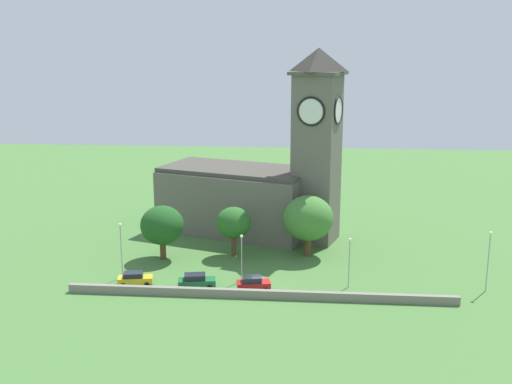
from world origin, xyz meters
name	(u,v)px	position (x,y,z in m)	size (l,w,h in m)	color
ground_plane	(269,252)	(0.00, 15.00, 0.00)	(200.00, 200.00, 0.00)	#477538
church	(258,185)	(-2.51, 24.58, 8.03)	(30.98, 19.70, 29.82)	#666056
quay_barrier	(260,294)	(0.00, -2.60, 0.54)	(47.61, 0.70, 1.08)	gray
car_yellow	(135,278)	(-16.33, 0.41, 0.86)	(4.64, 2.74, 1.70)	gold
car_green	(196,281)	(-8.26, 0.00, 0.94)	(4.96, 2.86, 1.87)	#1E6B38
car_red	(253,283)	(-1.01, -0.25, 0.95)	(4.45, 2.87, 1.88)	red
streetlamp_west_end	(121,242)	(-18.63, 2.57, 4.99)	(0.44, 0.44, 7.56)	#9EA0A5
streetlamp_west_mid	(242,250)	(-2.77, 2.73, 4.32)	(0.44, 0.44, 6.38)	#9EA0A5
streetlamp_central	(349,254)	(10.97, 1.84, 4.43)	(0.44, 0.44, 6.57)	#9EA0A5
streetlamp_east_mid	(489,252)	(28.02, 1.93, 5.15)	(0.44, 0.44, 7.83)	#9EA0A5
tree_riverside_east	(234,223)	(-5.03, 12.78, 4.99)	(5.11, 5.11, 7.33)	brown
tree_riverside_west	(308,218)	(5.76, 13.77, 5.68)	(7.28, 7.28, 9.00)	brown
tree_by_tower	(162,225)	(-15.04, 10.57, 5.04)	(6.20, 6.20, 7.86)	brown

